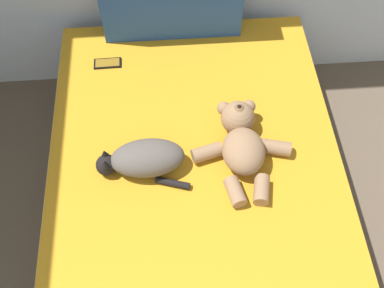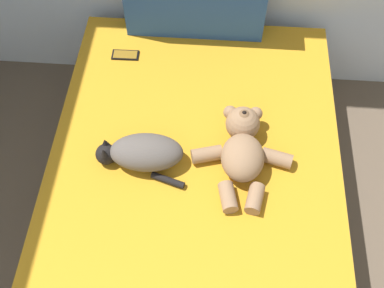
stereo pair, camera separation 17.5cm
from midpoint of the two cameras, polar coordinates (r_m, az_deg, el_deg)
name	(u,v)px [view 2 (the right image)]	position (r m, az deg, el deg)	size (l,w,h in m)	color
bed	(194,190)	(2.44, 2.30, -5.79)	(1.44, 2.00, 0.54)	#9E7A56
cat	(142,153)	(2.15, -3.78, -1.22)	(0.43, 0.25, 0.15)	#59514C
teddy_bear	(242,148)	(2.18, 8.46, -0.66)	(0.48, 0.54, 0.18)	#937051
cell_phone	(125,55)	(2.64, -6.24, 10.65)	(0.15, 0.07, 0.01)	black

